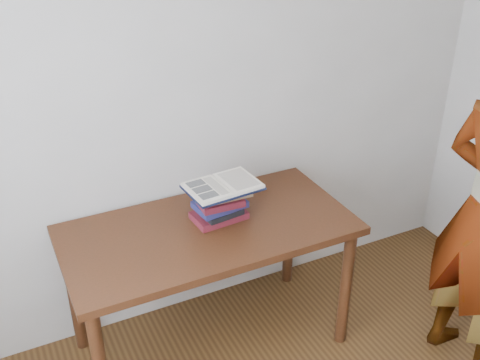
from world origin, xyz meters
TOP-DOWN VIEW (x-y plane):
  - room_shell at (-0.08, 0.01)m, footprint 3.54×3.54m
  - desk at (-0.04, 1.38)m, footprint 1.37×0.68m
  - book_stack at (0.04, 1.42)m, footprint 0.28×0.19m
  - open_book at (0.04, 1.38)m, footprint 0.35×0.26m

SIDE VIEW (x-z plane):
  - desk at x=-0.04m, z-range 0.27..1.00m
  - book_stack at x=0.04m, z-range 0.73..0.92m
  - open_book at x=0.04m, z-range 0.92..0.94m
  - room_shell at x=-0.08m, z-range 0.32..2.94m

